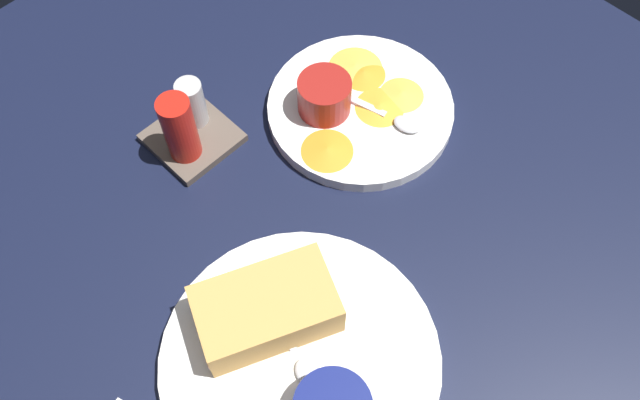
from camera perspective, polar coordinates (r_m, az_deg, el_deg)
ground_plane at (r=71.34cm, az=-1.13°, el=-6.61°), size 110.00×110.00×3.00cm
plate_sandwich_main at (r=65.97cm, az=-1.68°, el=-13.40°), size 26.72×26.72×1.60cm
sandwich_half_near at (r=64.36cm, az=-4.56°, el=-9.17°), size 14.98×12.31×4.80cm
spoon_by_dark_ramekin at (r=64.73cm, az=-1.58°, el=-13.48°), size 3.93×9.91×0.80cm
plate_chips_companion at (r=79.85cm, az=3.41°, el=7.67°), size 21.71×21.71×1.60cm
ramekin_light_gravy at (r=77.01cm, az=0.37°, el=8.86°), size 6.13×6.13×4.35cm
spoon_by_gravy_ramekin at (r=77.81cm, az=6.49°, el=6.74°), size 3.82×9.92×0.80cm
plantain_chip_scatter at (r=79.62cm, az=3.71°, el=8.73°), size 19.74×14.87×0.60cm
condiment_caddy at (r=76.47cm, az=-11.18°, el=6.16°), size 9.00×9.00×9.50cm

